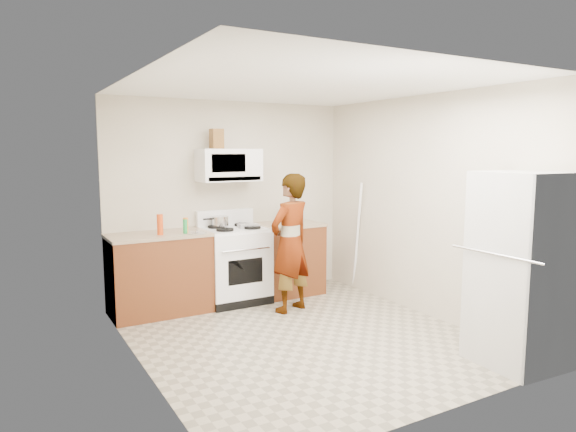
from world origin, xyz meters
TOP-DOWN VIEW (x-y plane):
  - floor at (0.00, 0.00)m, footprint 3.60×3.60m
  - back_wall at (0.00, 1.79)m, footprint 3.20×0.02m
  - right_wall at (1.59, 0.00)m, footprint 0.02×3.60m
  - cabinet_left at (-1.04, 1.49)m, footprint 1.12×0.62m
  - counter_left at (-1.04, 1.49)m, footprint 1.14×0.64m
  - cabinet_right at (0.68, 1.49)m, footprint 0.80×0.62m
  - counter_right at (0.68, 1.49)m, footprint 0.82×0.64m
  - gas_range at (-0.10, 1.48)m, footprint 0.76×0.65m
  - microwave at (-0.10, 1.61)m, footprint 0.76×0.38m
  - person at (0.32, 0.81)m, footprint 0.68×0.56m
  - fridge at (1.33, -1.50)m, footprint 0.74×0.74m
  - kettle at (0.76, 1.59)m, footprint 0.17×0.17m
  - jug at (-0.26, 1.60)m, footprint 0.14×0.14m
  - saucepan at (-0.23, 1.61)m, footprint 0.21×0.21m
  - tray at (0.06, 1.40)m, footprint 0.27×0.20m
  - bottle_spray at (-1.04, 1.39)m, footprint 0.07×0.07m
  - bottle_hot_sauce at (-0.76, 1.35)m, footprint 0.06×0.06m
  - bottle_green_cap at (-0.77, 1.34)m, footprint 0.05×0.05m
  - pot_lid at (-0.65, 1.27)m, footprint 0.28×0.28m
  - broom at (1.57, 1.17)m, footprint 0.15×0.31m

SIDE VIEW (x-z plane):
  - floor at x=0.00m, z-range 0.00..0.00m
  - cabinet_left at x=-1.04m, z-range 0.00..0.90m
  - cabinet_right at x=0.68m, z-range 0.00..0.90m
  - gas_range at x=-0.10m, z-range -0.08..1.05m
  - broom at x=1.57m, z-range 0.01..1.47m
  - person at x=0.32m, z-range 0.00..1.62m
  - fridge at x=1.33m, z-range 0.00..1.70m
  - counter_left at x=-1.04m, z-range 0.90..0.93m
  - counter_right at x=0.68m, z-range 0.90..0.93m
  - pot_lid at x=-0.65m, z-range 0.94..0.95m
  - tray at x=0.06m, z-range 0.93..0.98m
  - saucepan at x=-0.23m, z-range 0.95..1.06m
  - bottle_green_cap at x=-0.77m, z-range 0.94..1.10m
  - bottle_hot_sauce at x=-0.76m, z-range 0.94..1.12m
  - kettle at x=0.76m, z-range 0.94..1.14m
  - bottle_spray at x=-1.04m, z-range 0.94..1.17m
  - back_wall at x=0.00m, z-range 0.00..2.50m
  - right_wall at x=1.59m, z-range 0.00..2.50m
  - microwave at x=-0.10m, z-range 1.50..1.90m
  - jug at x=-0.26m, z-range 1.90..2.14m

